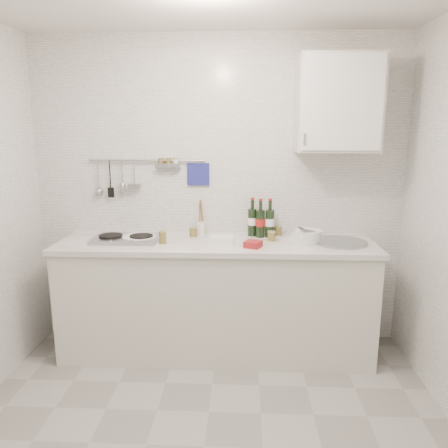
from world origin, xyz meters
name	(u,v)px	position (x,y,z in m)	size (l,w,h in m)	color
floor	(204,446)	(0.00, 0.00, 0.00)	(3.00, 3.00, 0.00)	slate
back_wall	(218,194)	(0.00, 1.40, 1.25)	(3.00, 0.02, 2.50)	silver
counter	(217,301)	(0.01, 1.10, 0.43)	(2.44, 0.64, 0.96)	beige
wall_rail	(145,172)	(-0.60, 1.37, 1.43)	(0.98, 0.09, 0.34)	#93969B
wall_cabinet	(338,104)	(0.90, 1.22, 1.95)	(0.60, 0.38, 0.70)	beige
plate_stack_hob	(138,238)	(-0.61, 1.11, 0.94)	(0.28, 0.27, 0.03)	#446B9C
plate_stack_sink	(306,236)	(0.69, 1.12, 0.97)	(0.26, 0.25, 0.10)	white
wine_bottles	(261,218)	(0.35, 1.28, 1.07)	(0.21, 0.12, 0.31)	black
butter_dish	(221,240)	(0.04, 1.06, 0.95)	(0.19, 0.09, 0.06)	white
strawberry_punnet	(253,244)	(0.28, 0.95, 0.94)	(0.11, 0.11, 0.05)	#A81226
utensil_crock	(201,226)	(-0.14, 1.34, 0.99)	(0.07, 0.07, 0.29)	white
jar_a	(193,231)	(-0.19, 1.26, 0.96)	(0.06, 0.06, 0.08)	brown
jar_b	(278,230)	(0.49, 1.33, 0.96)	(0.07, 0.07, 0.08)	brown
jar_c	(272,236)	(0.43, 1.15, 0.96)	(0.06, 0.06, 0.08)	brown
jar_d	(163,237)	(-0.40, 1.03, 0.97)	(0.06, 0.06, 0.10)	brown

